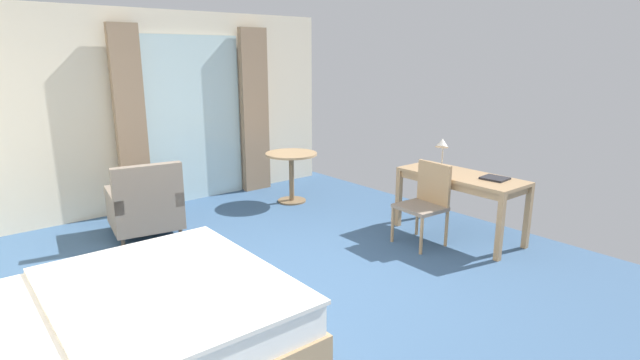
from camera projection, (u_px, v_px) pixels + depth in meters
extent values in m
cube|color=#38567A|center=(295.00, 299.00, 4.37)|extent=(6.13, 7.29, 0.10)
cube|color=beige|center=(142.00, 112.00, 6.55)|extent=(5.73, 0.12, 2.64)
cube|color=silver|center=(195.00, 120.00, 6.98)|extent=(1.43, 0.02, 2.32)
cube|color=#897056|center=(130.00, 122.00, 6.31)|extent=(0.38, 0.10, 2.44)
cube|color=#897056|center=(255.00, 111.00, 7.47)|extent=(0.44, 0.10, 2.44)
cube|color=tan|center=(118.00, 355.00, 3.24)|extent=(2.22, 1.82, 0.29)
cube|color=white|center=(114.00, 319.00, 3.17)|extent=(2.15, 1.77, 0.23)
cube|color=silver|center=(167.00, 285.00, 3.36)|extent=(1.47, 1.79, 0.03)
cube|color=tan|center=(461.00, 176.00, 5.58)|extent=(0.62, 1.44, 0.04)
cube|color=tan|center=(461.00, 181.00, 5.59)|extent=(0.57, 1.37, 0.08)
cube|color=tan|center=(528.00, 217.00, 5.32)|extent=(0.06, 0.06, 0.71)
cube|color=tan|center=(427.00, 191.00, 6.35)|extent=(0.06, 0.06, 0.71)
cube|color=tan|center=(500.00, 228.00, 4.99)|extent=(0.06, 0.06, 0.71)
cube|color=tan|center=(399.00, 198.00, 6.02)|extent=(0.06, 0.06, 0.71)
cube|color=gray|center=(420.00, 207.00, 5.42)|extent=(0.47, 0.51, 0.04)
cube|color=tan|center=(434.00, 183.00, 5.46)|extent=(0.07, 0.46, 0.46)
cylinder|color=tan|center=(393.00, 225.00, 5.53)|extent=(0.04, 0.04, 0.41)
cylinder|color=tan|center=(421.00, 236.00, 5.19)|extent=(0.04, 0.04, 0.41)
cylinder|color=tan|center=(417.00, 218.00, 5.75)|extent=(0.04, 0.04, 0.41)
cylinder|color=tan|center=(446.00, 229.00, 5.41)|extent=(0.04, 0.04, 0.41)
cylinder|color=#B7B2A8|center=(442.00, 168.00, 5.82)|extent=(0.16, 0.16, 0.02)
cylinder|color=#B7B2A8|center=(442.00, 156.00, 5.78)|extent=(0.02, 0.02, 0.29)
cone|color=#B7B2A8|center=(442.00, 143.00, 5.63)|extent=(0.19, 0.17, 0.17)
cube|color=#232328|center=(495.00, 178.00, 5.36)|extent=(0.25, 0.28, 0.02)
cube|color=gray|center=(145.00, 213.00, 5.81)|extent=(0.87, 0.89, 0.28)
cube|color=gray|center=(148.00, 188.00, 5.43)|extent=(0.76, 0.24, 0.51)
cube|color=gray|center=(172.00, 192.00, 5.91)|extent=(0.22, 0.78, 0.16)
cube|color=gray|center=(114.00, 200.00, 5.59)|extent=(0.22, 0.78, 0.16)
cylinder|color=#4C3D2D|center=(167.00, 217.00, 6.28)|extent=(0.04, 0.04, 0.10)
cylinder|color=#4C3D2D|center=(114.00, 225.00, 5.97)|extent=(0.04, 0.04, 0.10)
cylinder|color=#4C3D2D|center=(180.00, 232.00, 5.73)|extent=(0.04, 0.04, 0.10)
cylinder|color=#4C3D2D|center=(123.00, 242.00, 5.42)|extent=(0.04, 0.04, 0.10)
cylinder|color=tan|center=(291.00, 154.00, 6.93)|extent=(0.73, 0.73, 0.03)
cylinder|color=brown|center=(292.00, 178.00, 7.02)|extent=(0.07, 0.07, 0.68)
cylinder|color=brown|center=(292.00, 201.00, 7.10)|extent=(0.40, 0.40, 0.02)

